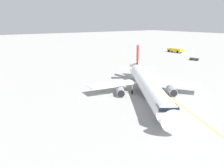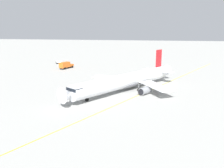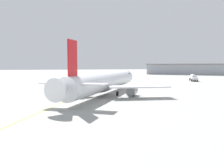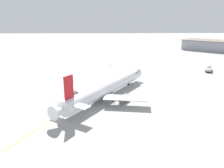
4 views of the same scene
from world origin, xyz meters
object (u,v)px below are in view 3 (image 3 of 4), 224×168
Objects in this scene: airliner_main at (105,82)px; fuel_tanker_truck at (193,77)px; safety_cone_mid at (82,80)px; safety_cone_near at (83,81)px.

airliner_main is 4.97× the size of fuel_tanker_truck.
airliner_main is 49.73m from safety_cone_mid.
safety_cone_near and safety_cone_mid have the same top height.
safety_cone_mid is (-0.14, -3.17, 0.00)m from safety_cone_near.
fuel_tanker_truck reaches higher than safety_cone_mid.
fuel_tanker_truck is at bearing 162.55° from safety_cone_mid.
airliner_main is at bearing 87.19° from safety_cone_near.
fuel_tanker_truck is (-49.66, -34.74, -1.38)m from airliner_main.
safety_cone_near is 1.00× the size of safety_cone_mid.
fuel_tanker_truck reaches higher than safety_cone_near.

